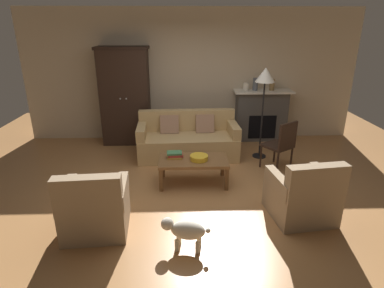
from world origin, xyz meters
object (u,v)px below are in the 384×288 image
(mantel_vase_cream, at_px, (246,87))
(mantel_vase_slate, at_px, (255,84))
(book_stack, at_px, (175,155))
(floor_lamp, at_px, (265,80))
(side_chair_wooden, at_px, (282,143))
(dog, at_px, (185,230))
(couch, at_px, (188,140))
(coffee_table, at_px, (193,162))
(mantel_vase_bronze, at_px, (272,85))
(armchair_near_right, at_px, (303,197))
(fireplace, at_px, (261,115))
(fruit_bowl, at_px, (199,158))
(armchair_near_left, at_px, (95,209))
(armoire, at_px, (125,96))

(mantel_vase_cream, distance_m, mantel_vase_slate, 0.21)
(book_stack, distance_m, floor_lamp, 2.18)
(side_chair_wooden, height_order, dog, side_chair_wooden)
(couch, relative_size, coffee_table, 1.77)
(mantel_vase_slate, bearing_deg, floor_lamp, -93.42)
(couch, bearing_deg, mantel_vase_bronze, 26.14)
(coffee_table, relative_size, mantel_vase_slate, 4.16)
(armchair_near_right, height_order, side_chair_wooden, side_chair_wooden)
(couch, xyz_separation_m, armchair_near_right, (1.48, -2.24, -0.00))
(fireplace, relative_size, fruit_bowl, 4.36)
(fruit_bowl, distance_m, mantel_vase_cream, 2.49)
(couch, bearing_deg, fruit_bowl, -82.60)
(couch, height_order, armchair_near_left, armchair_near_left)
(armoire, height_order, side_chair_wooden, armoire)
(armchair_near_right, xyz_separation_m, floor_lamp, (-0.07, 2.13, 1.18))
(couch, height_order, fruit_bowl, couch)
(couch, distance_m, book_stack, 1.15)
(fireplace, relative_size, dog, 2.22)
(fruit_bowl, xyz_separation_m, armchair_near_left, (-1.34, -1.24, -0.14))
(armoire, distance_m, armchair_near_left, 3.37)
(coffee_table, height_order, floor_lamp, floor_lamp)
(book_stack, bearing_deg, fireplace, 47.26)
(mantel_vase_bronze, bearing_deg, armchair_near_left, -132.00)
(book_stack, bearing_deg, armoire, 118.90)
(couch, distance_m, armchair_near_right, 2.68)
(armchair_near_right, bearing_deg, floor_lamp, 91.82)
(fireplace, relative_size, side_chair_wooden, 1.40)
(mantel_vase_bronze, relative_size, armchair_near_left, 0.27)
(mantel_vase_slate, height_order, dog, mantel_vase_slate)
(coffee_table, xyz_separation_m, mantel_vase_bronze, (1.76, 2.08, 0.87))
(armoire, bearing_deg, couch, -32.72)
(armoire, xyz_separation_m, mantel_vase_cream, (2.57, 0.06, 0.18))
(armchair_near_left, relative_size, armchair_near_right, 1.00)
(fireplace, bearing_deg, dog, -114.85)
(mantel_vase_bronze, xyz_separation_m, armchair_near_left, (-3.01, -3.35, -0.92))
(coffee_table, xyz_separation_m, armchair_near_left, (-1.26, -1.27, -0.05))
(mantel_vase_bronze, distance_m, side_chair_wooden, 1.79)
(floor_lamp, bearing_deg, armoire, 160.82)
(fireplace, xyz_separation_m, book_stack, (-1.87, -2.03, -0.10))
(coffee_table, height_order, mantel_vase_cream, mantel_vase_cream)
(mantel_vase_bronze, bearing_deg, armoire, -178.90)
(dog, bearing_deg, side_chair_wooden, 50.86)
(armchair_near_right, bearing_deg, fruit_bowl, 142.09)
(armoire, height_order, armchair_near_left, armoire)
(mantel_vase_cream, bearing_deg, mantel_vase_bronze, 0.00)
(mantel_vase_cream, height_order, mantel_vase_bronze, mantel_vase_bronze)
(book_stack, height_order, mantel_vase_cream, mantel_vase_cream)
(armoire, distance_m, side_chair_wooden, 3.36)
(fireplace, relative_size, couch, 0.65)
(armchair_near_left, bearing_deg, fruit_bowl, 42.73)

